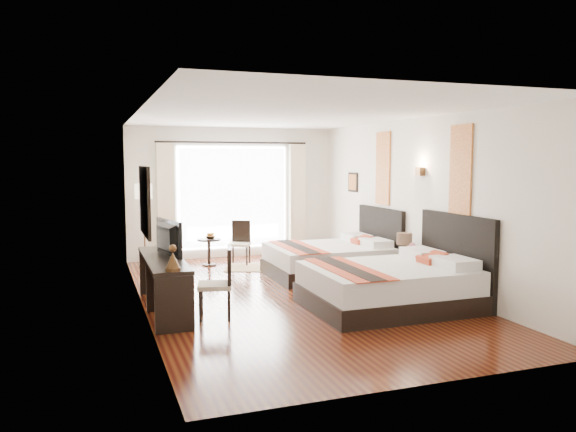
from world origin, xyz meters
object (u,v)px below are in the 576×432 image
object	(u,v)px
table_lamp	(404,241)
desk_chair	(217,297)
nightstand	(406,272)
television	(163,238)
bed_far	(333,258)
fruit_bowl	(211,237)
floor_lamp	(144,197)
console_desk	(164,284)
side_table	(209,252)
vase	(412,255)
bed_near	(394,284)
window_chair	(240,251)

from	to	relation	value
table_lamp	desk_chair	world-z (taller)	desk_chair
nightstand	television	distance (m)	4.01
television	bed_far	bearing A→B (deg)	-81.39
bed_far	fruit_bowl	bearing A→B (deg)	137.46
nightstand	floor_lamp	size ratio (longest dim) A/B	0.33
console_desk	fruit_bowl	distance (m)	3.43
console_desk	desk_chair	xyz separation A→B (m)	(0.62, -0.61, -0.09)
floor_lamp	side_table	size ratio (longest dim) A/B	3.05
bed_far	vase	bearing A→B (deg)	-62.05
nightstand	floor_lamp	bearing A→B (deg)	139.78
bed_near	desk_chair	bearing A→B (deg)	173.28
bed_far	table_lamp	size ratio (longest dim) A/B	5.35
nightstand	side_table	size ratio (longest dim) A/B	1.00
console_desk	bed_near	bearing A→B (deg)	-16.10
bed_far	console_desk	distance (m)	3.51
vase	television	distance (m)	3.99
floor_lamp	fruit_bowl	distance (m)	1.53
nightstand	floor_lamp	world-z (taller)	floor_lamp
desk_chair	floor_lamp	world-z (taller)	floor_lamp
bed_far	nightstand	distance (m)	1.51
nightstand	fruit_bowl	xyz separation A→B (m)	(-2.64, 3.05, 0.31)
side_table	nightstand	bearing A→B (deg)	-48.79
vase	television	xyz separation A→B (m)	(-3.96, 0.17, 0.44)
vase	fruit_bowl	xyz separation A→B (m)	(-2.67, 3.19, -0.00)
bed_near	table_lamp	size ratio (longest dim) A/B	5.74
television	window_chair	bearing A→B (deg)	-45.67
floor_lamp	nightstand	bearing A→B (deg)	-40.22
bed_near	fruit_bowl	size ratio (longest dim) A/B	10.75
console_desk	table_lamp	bearing A→B (deg)	2.67
floor_lamp	window_chair	distance (m)	2.19
floor_lamp	fruit_bowl	bearing A→B (deg)	-10.93
nightstand	side_table	world-z (taller)	side_table
bed_near	side_table	distance (m)	4.47
console_desk	television	xyz separation A→B (m)	(0.02, 0.14, 0.63)
vase	bed_far	bearing A→B (deg)	117.95
window_chair	fruit_bowl	bearing A→B (deg)	-71.30
nightstand	side_table	distance (m)	4.06
television	table_lamp	bearing A→B (deg)	-102.50
side_table	desk_chair	bearing A→B (deg)	-99.96
table_lamp	fruit_bowl	distance (m)	3.98
desk_chair	nightstand	bearing A→B (deg)	-154.03
console_desk	floor_lamp	bearing A→B (deg)	89.09
bed_far	floor_lamp	bearing A→B (deg)	147.85
fruit_bowl	console_desk	bearing A→B (deg)	-112.61
floor_lamp	window_chair	size ratio (longest dim) A/B	1.88
floor_lamp	bed_near	bearing A→B (deg)	-54.39
bed_near	table_lamp	distance (m)	1.43
nightstand	floor_lamp	distance (m)	5.23
bed_near	bed_far	world-z (taller)	bed_near
television	fruit_bowl	world-z (taller)	television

